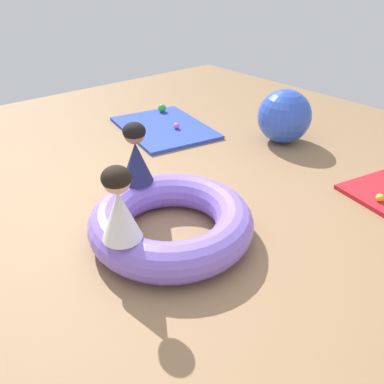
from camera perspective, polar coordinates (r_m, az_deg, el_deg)
The scene contains 9 objects.
ground_plane at distance 3.10m, azimuth -2.84°, elevation -5.46°, with size 8.00×8.00×0.00m, color #93704C.
gym_mat_center_rear at distance 4.98m, azimuth -4.00°, elevation 9.17°, with size 1.26×0.94×0.04m, color #2D47B7.
inflatable_cushion at distance 2.95m, azimuth -2.98°, elevation -4.26°, with size 1.21×1.21×0.28m, color #8466E0.
child_in_navy at distance 3.12m, azimuth -8.04°, elevation 5.50°, with size 0.35×0.35×0.49m.
child_in_white at distance 2.46m, azimuth -10.39°, elevation -1.82°, with size 0.35×0.35×0.50m.
play_ball_yellow at distance 3.71m, azimuth 25.31°, elevation -0.73°, with size 0.07×0.07×0.07m, color yellow.
play_ball_pink at distance 4.87m, azimuth -2.25°, elevation 9.44°, with size 0.07×0.07×0.07m, color pink.
play_ball_green at distance 5.46m, azimuth -4.31°, elevation 11.90°, with size 0.11×0.11×0.11m, color green.
exercise_ball_large at distance 4.63m, azimuth 13.07°, elevation 10.50°, with size 0.60×0.60×0.60m, color blue.
Camera 1 is at (2.02, -1.50, 1.81)m, focal length 37.27 mm.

